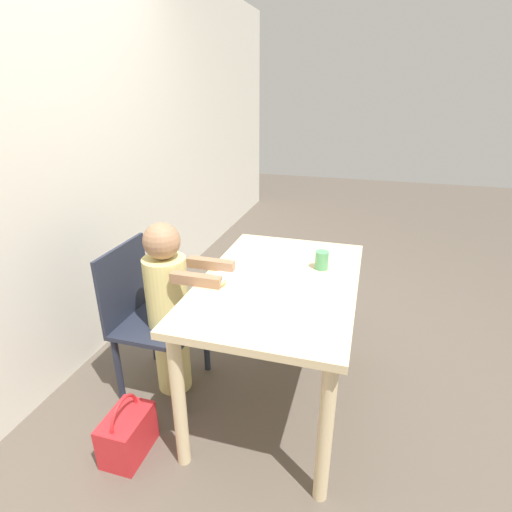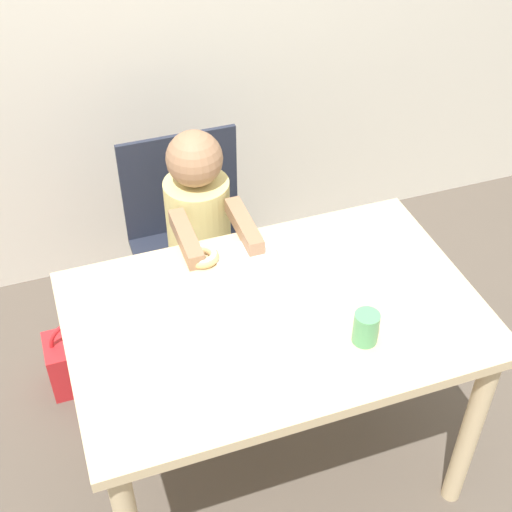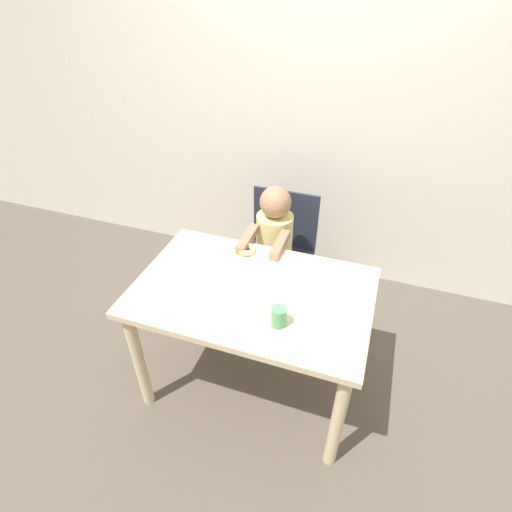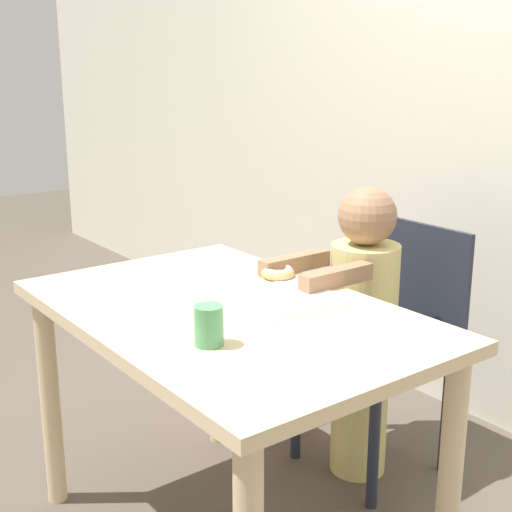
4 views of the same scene
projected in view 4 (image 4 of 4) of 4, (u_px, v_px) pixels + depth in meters
The scene contains 7 objects.
dining_table at pixel (227, 346), 1.92m from camera, with size 1.15×0.75×0.73m.
chair at pixel (386, 342), 2.43m from camera, with size 0.44×0.42×0.84m.
child_figure at pixel (361, 329), 2.33m from camera, with size 0.24×0.45×0.99m.
donut at pixel (278, 272), 2.15m from camera, with size 0.10×0.10×0.03m.
napkin at pixel (288, 297), 1.97m from camera, with size 0.30×0.30×0.00m.
handbag at pixel (270, 389), 2.81m from camera, with size 0.25×0.17×0.32m.
cup at pixel (209, 325), 1.63m from camera, with size 0.07×0.07×0.10m.
Camera 4 is at (1.47, -1.02, 1.36)m, focal length 50.00 mm.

